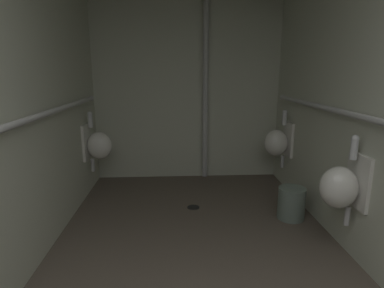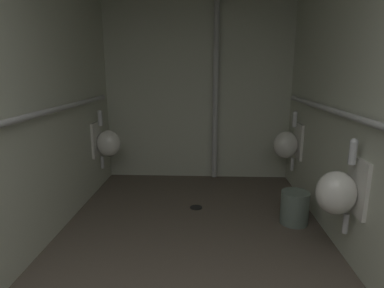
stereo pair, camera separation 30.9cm
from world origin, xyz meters
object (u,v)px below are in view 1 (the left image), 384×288
(standpipe_back_wall, at_px, (205,83))
(waste_bin, at_px, (291,203))
(floor_drain, at_px, (193,207))
(urinal_left_mid, at_px, (98,145))
(urinal_right_far, at_px, (278,142))
(urinal_right_mid, at_px, (341,186))

(standpipe_back_wall, bearing_deg, waste_bin, -59.66)
(floor_drain, bearing_deg, urinal_left_mid, 155.39)
(urinal_left_mid, xyz_separation_m, urinal_right_far, (2.27, 0.02, 0.00))
(urinal_left_mid, height_order, urinal_right_mid, same)
(urinal_left_mid, bearing_deg, waste_bin, -21.40)
(standpipe_back_wall, relative_size, waste_bin, 7.90)
(urinal_right_mid, relative_size, urinal_right_far, 1.00)
(floor_drain, bearing_deg, standpipe_back_wall, 77.47)
(urinal_right_mid, xyz_separation_m, standpipe_back_wall, (-0.89, 2.04, 0.73))
(urinal_right_mid, xyz_separation_m, urinal_right_far, (0.00, 1.58, 0.00))
(urinal_right_mid, distance_m, waste_bin, 0.85)
(urinal_right_far, height_order, waste_bin, urinal_right_far)
(urinal_left_mid, relative_size, floor_drain, 5.39)
(urinal_right_mid, height_order, urinal_right_far, same)
(waste_bin, bearing_deg, standpipe_back_wall, 120.34)
(urinal_left_mid, distance_m, urinal_right_mid, 2.75)
(urinal_right_mid, height_order, waste_bin, urinal_right_mid)
(urinal_left_mid, xyz_separation_m, waste_bin, (2.16, -0.85, -0.46))
(standpipe_back_wall, distance_m, floor_drain, 1.70)
(urinal_right_mid, bearing_deg, waste_bin, 98.87)
(standpipe_back_wall, height_order, waste_bin, standpipe_back_wall)
(urinal_right_far, distance_m, standpipe_back_wall, 1.24)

